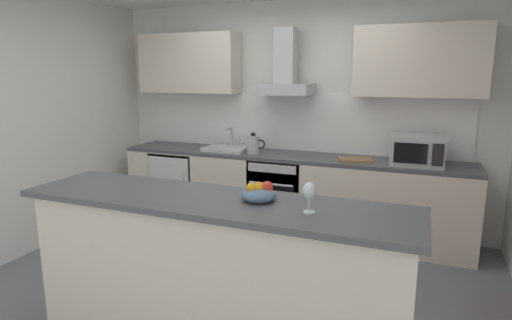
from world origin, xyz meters
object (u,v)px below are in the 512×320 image
at_px(refrigerator, 181,184).
at_px(microwave, 418,150).
at_px(kettle, 253,144).
at_px(wine_glass, 310,192).
at_px(sink, 227,148).
at_px(chopping_board, 355,160).
at_px(fruit_bowl, 259,194).
at_px(range_hood, 285,74).
at_px(oven, 280,192).

distance_m(refrigerator, microwave, 2.80).
height_order(kettle, wine_glass, wine_glass).
bearing_deg(sink, chopping_board, -1.33).
distance_m(sink, fruit_bowl, 2.41).
relative_size(range_hood, wine_glass, 4.05).
height_order(refrigerator, sink, sink).
relative_size(oven, kettle, 2.77).
xyz_separation_m(oven, wine_glass, (0.90, -2.18, 0.68)).
distance_m(oven, kettle, 0.63).
distance_m(kettle, chopping_board, 1.15).
bearing_deg(chopping_board, fruit_bowl, -97.80).
height_order(sink, wine_glass, wine_glass).
bearing_deg(microwave, range_hood, 173.72).
bearing_deg(microwave, chopping_board, 179.60).
bearing_deg(oven, sink, 179.05).
relative_size(wine_glass, fruit_bowl, 0.81).
xyz_separation_m(sink, fruit_bowl, (1.22, -2.08, 0.14)).
bearing_deg(refrigerator, sink, 1.23).
relative_size(fruit_bowl, chopping_board, 0.65).
bearing_deg(sink, range_hood, 10.11).
height_order(oven, kettle, kettle).
bearing_deg(oven, wine_glass, -67.54).
distance_m(microwave, kettle, 1.74).
relative_size(sink, chopping_board, 1.47).
relative_size(oven, microwave, 1.60).
height_order(oven, sink, sink).
distance_m(kettle, wine_glass, 2.47).
bearing_deg(kettle, sink, 172.75).
xyz_separation_m(sink, chopping_board, (1.50, -0.03, -0.02)).
bearing_deg(fruit_bowl, range_hood, 104.10).
bearing_deg(wine_glass, range_hood, 111.31).
bearing_deg(kettle, oven, 6.13).
bearing_deg(microwave, kettle, -179.81).
xyz_separation_m(refrigerator, fruit_bowl, (1.85, -2.06, 0.64)).
bearing_deg(chopping_board, wine_glass, -88.16).
bearing_deg(fruit_bowl, kettle, 113.05).
distance_m(refrigerator, wine_glass, 3.18).
bearing_deg(sink, refrigerator, -178.77).
relative_size(oven, sink, 1.60).
bearing_deg(refrigerator, range_hood, 5.80).
height_order(microwave, sink, microwave).
distance_m(refrigerator, sink, 0.81).
relative_size(kettle, range_hood, 0.40).
bearing_deg(oven, kettle, -173.87).
xyz_separation_m(oven, refrigerator, (-1.30, -0.00, -0.03)).
height_order(wine_glass, fruit_bowl, wine_glass).
xyz_separation_m(kettle, chopping_board, (1.14, 0.01, -0.09)).
height_order(kettle, chopping_board, kettle).
xyz_separation_m(refrigerator, wine_glass, (2.20, -2.17, 0.72)).
height_order(range_hood, fruit_bowl, range_hood).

